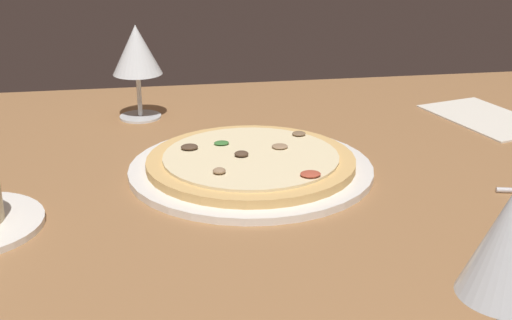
{
  "coord_description": "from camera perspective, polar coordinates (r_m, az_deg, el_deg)",
  "views": [
    {
      "loc": [
        14.16,
        84.42,
        40.87
      ],
      "look_at": [
        -0.22,
        -3.02,
        7.0
      ],
      "focal_mm": 49.63,
      "sensor_mm": 36.0,
      "label": 1
    }
  ],
  "objects": [
    {
      "name": "dining_table",
      "position": [
        0.94,
        0.17,
        -3.5
      ],
      "size": [
        150.0,
        110.0,
        4.0
      ],
      "primitive_type": "cube",
      "color": "#996B42",
      "rests_on": "ground"
    },
    {
      "name": "pizza_main",
      "position": [
        0.98,
        -0.16,
        -0.37
      ],
      "size": [
        33.96,
        33.96,
        3.36
      ],
      "color": "white",
      "rests_on": "dining_table"
    },
    {
      "name": "wine_glass_far",
      "position": [
        1.21,
        -9.59,
        8.49
      ],
      "size": [
        8.39,
        8.39,
        16.09
      ],
      "color": "silver",
      "rests_on": "dining_table"
    },
    {
      "name": "paper_menu",
      "position": [
        1.28,
        18.07,
        3.23
      ],
      "size": [
        18.38,
        24.5,
        0.3
      ],
      "primitive_type": "cube",
      "rotation": [
        0.0,
        0.0,
        0.26
      ],
      "color": "silver",
      "rests_on": "dining_table"
    }
  ]
}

